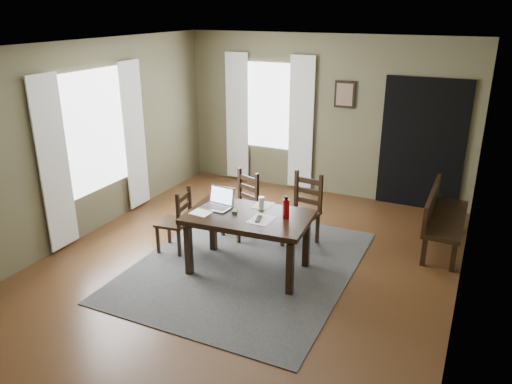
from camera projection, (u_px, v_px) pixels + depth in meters
The scene contains 24 objects.
ground at pixel (246, 265), 6.38m from camera, with size 5.00×6.00×0.01m.
room_shell at pixel (245, 127), 5.75m from camera, with size 5.02×6.02×2.71m.
rug at pixel (246, 265), 6.38m from camera, with size 2.60×3.20×0.01m.
dining_table at pixel (248, 222), 6.03m from camera, with size 1.55×1.00×0.74m.
chair_end at pixel (176, 221), 6.61m from camera, with size 0.43×0.43×0.88m.
chair_back_left at pixel (242, 205), 7.06m from camera, with size 0.52×0.52×0.93m.
chair_back_right at pixel (303, 211), 6.79m from camera, with size 0.49×0.49×0.99m.
bench at pixel (441, 214), 6.70m from camera, with size 0.47×1.45×0.82m.
laptop at pixel (219, 202), 6.22m from camera, with size 0.38×0.31×0.24m.
computer_mouse at pixel (235, 211), 6.06m from camera, with size 0.06×0.10×0.03m, color #3F3F42.
tv_remote at pixel (258, 219), 5.86m from camera, with size 0.05×0.19×0.02m, color black.
drinking_glass at pixel (261, 203), 6.16m from camera, with size 0.07×0.07×0.15m, color silver.
water_bottle at pixel (286, 208), 5.87m from camera, with size 0.10×0.10×0.27m.
paper_a at pixel (204, 211), 6.11m from camera, with size 0.24×0.31×0.00m, color white.
paper_b at pixel (262, 219), 5.87m from camera, with size 0.26×0.33×0.00m, color white.
paper_c at pixel (263, 205), 6.28m from camera, with size 0.22×0.28×0.00m, color white.
window_left at pixel (94, 132), 7.02m from camera, with size 0.01×1.30×1.70m.
window_back at pixel (269, 106), 8.78m from camera, with size 1.00×0.01×1.50m.
curtain_left_near at pixel (54, 165), 6.40m from camera, with size 0.03×0.48×2.30m.
curtain_left_far at pixel (134, 136), 7.79m from camera, with size 0.03×0.48×2.30m.
curtain_back_left at pixel (237, 117), 9.09m from camera, with size 0.44×0.03×2.30m.
curtain_back_right at pixel (301, 124), 8.60m from camera, with size 0.44×0.03×2.30m.
framed_picture at pixel (345, 94), 8.14m from camera, with size 0.34×0.03×0.44m.
doorway_back at pixel (422, 145), 7.87m from camera, with size 1.30×0.03×2.10m.
Camera 1 is at (2.51, -5.05, 3.13)m, focal length 35.00 mm.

